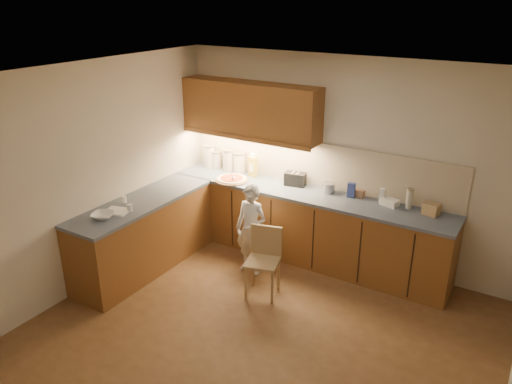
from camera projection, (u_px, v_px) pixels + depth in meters
room at (262, 182)px, 4.50m from camera, size 4.54×4.50×2.62m
l_counter at (250, 228)px, 6.39m from camera, size 3.77×2.62×0.92m
backsplash at (316, 164)px, 6.42m from camera, size 3.75×0.02×0.58m
upper_cabinets at (250, 109)px, 6.50m from camera, size 1.95×0.36×0.73m
pizza_on_board at (232, 179)px, 6.68m from camera, size 0.44×0.44×0.18m
child at (251, 229)px, 6.09m from camera, size 0.43×0.29×1.15m
wooden_chair at (264, 256)px, 5.69m from camera, size 0.45×0.45×0.81m
mixing_bowl at (103, 216)px, 5.56m from camera, size 0.32×0.32×0.06m
canister_a at (209, 156)px, 7.13m from camera, size 0.17×0.17×0.33m
canister_b at (216, 160)px, 7.12m from camera, size 0.14×0.14×0.25m
canister_c at (229, 160)px, 6.99m from camera, size 0.17×0.17×0.32m
canister_d at (239, 162)px, 6.95m from camera, size 0.18×0.18×0.29m
oil_jug at (253, 166)px, 6.79m from camera, size 0.13×0.12×0.33m
toaster at (295, 179)px, 6.49m from camera, size 0.29×0.20×0.18m
steel_pot at (329, 188)px, 6.27m from camera, size 0.17×0.17×0.13m
blue_box at (351, 190)px, 6.12m from camera, size 0.10×0.07×0.18m
card_box_a at (359, 194)px, 6.13m from camera, size 0.13×0.10×0.09m
white_bottle at (382, 196)px, 5.95m from camera, size 0.07×0.07×0.18m
flat_pack at (390, 202)px, 5.90m from camera, size 0.23×0.18×0.08m
tall_jar at (409, 198)px, 5.78m from camera, size 0.08×0.08×0.25m
card_box_b at (431, 209)px, 5.64m from camera, size 0.20×0.17×0.14m
dough_cloth at (117, 211)px, 5.73m from camera, size 0.32×0.28×0.02m
spice_jar_a at (124, 199)px, 5.97m from camera, size 0.08×0.08×0.08m
spice_jar_b at (130, 208)px, 5.74m from camera, size 0.08×0.08×0.08m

